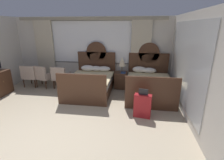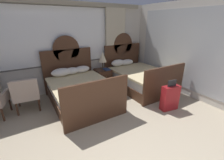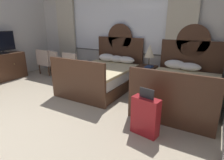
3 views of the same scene
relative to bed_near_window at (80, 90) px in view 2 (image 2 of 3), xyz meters
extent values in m
cube|color=beige|center=(-0.22, 1.11, 0.98)|extent=(6.33, 0.07, 2.70)
cube|color=#5B5954|center=(-0.22, 1.07, 1.35)|extent=(3.58, 0.02, 1.71)
cube|color=white|center=(-0.22, 1.06, 1.35)|extent=(3.50, 0.02, 1.63)
cube|color=#C1B79E|center=(1.76, 0.98, 0.93)|extent=(0.76, 0.08, 2.60)
cube|color=gray|center=(-0.22, 0.98, 2.25)|extent=(5.82, 0.10, 0.12)
cube|color=beige|center=(2.98, -1.20, 0.98)|extent=(0.07, 4.56, 2.70)
cube|color=#B2B7BC|center=(2.94, -0.90, 0.98)|extent=(0.01, 3.19, 2.27)
cube|color=#472B1C|center=(0.00, -0.07, -0.22)|extent=(1.46, 2.01, 0.30)
cube|color=white|center=(0.00, -0.07, 0.06)|extent=(1.40, 1.91, 0.26)
cube|color=beige|center=(0.00, -0.15, 0.22)|extent=(1.50, 1.81, 0.06)
cube|color=#472B1C|center=(0.00, 0.97, 0.30)|extent=(1.54, 0.06, 1.35)
cylinder|color=#472B1C|center=(0.00, 0.97, 0.97)|extent=(0.80, 0.06, 0.80)
cube|color=#472B1C|center=(0.00, -1.10, 0.13)|extent=(1.54, 0.06, 1.00)
ellipsoid|color=white|center=(-0.29, 0.69, 0.36)|extent=(0.57, 0.33, 0.23)
ellipsoid|color=white|center=(0.03, 0.73, 0.35)|extent=(0.44, 0.30, 0.20)
ellipsoid|color=white|center=(0.35, 0.72, 0.35)|extent=(0.52, 0.26, 0.20)
cube|color=#472B1C|center=(2.08, -0.07, -0.22)|extent=(1.46, 2.01, 0.30)
cube|color=white|center=(2.08, -0.07, 0.06)|extent=(1.40, 1.91, 0.26)
cube|color=beige|center=(2.08, -0.15, 0.22)|extent=(1.50, 1.81, 0.06)
cube|color=#472B1C|center=(2.08, 0.97, 0.30)|extent=(1.54, 0.06, 1.35)
cylinder|color=#472B1C|center=(2.08, 0.97, 0.97)|extent=(0.80, 0.06, 0.80)
cube|color=#472B1C|center=(2.08, -1.10, 0.13)|extent=(1.54, 0.06, 1.00)
ellipsoid|color=white|center=(1.74, 0.76, 0.36)|extent=(0.53, 0.27, 0.23)
ellipsoid|color=white|center=(2.11, 0.73, 0.35)|extent=(0.55, 0.31, 0.20)
cube|color=#472B1C|center=(1.04, 0.62, -0.06)|extent=(0.49, 0.49, 0.63)
sphere|color=tan|center=(1.04, 0.37, 0.08)|extent=(0.02, 0.02, 0.02)
cylinder|color=brown|center=(1.07, 0.67, 0.27)|extent=(0.14, 0.14, 0.02)
cylinder|color=brown|center=(1.07, 0.67, 0.39)|extent=(0.03, 0.03, 0.23)
cone|color=beige|center=(1.07, 0.67, 0.68)|extent=(0.27, 0.27, 0.35)
cube|color=navy|center=(1.14, 0.53, 0.28)|extent=(0.18, 0.26, 0.03)
cube|color=#B29E8E|center=(-1.27, 0.34, 0.02)|extent=(0.63, 0.63, 0.10)
cube|color=#B29E8E|center=(-1.29, 0.09, 0.29)|extent=(0.59, 0.13, 0.44)
cube|color=#B29E8E|center=(-1.01, 0.32, 0.15)|extent=(0.11, 0.53, 0.16)
cube|color=#B29E8E|center=(-1.53, 0.37, 0.15)|extent=(0.11, 0.53, 0.16)
cylinder|color=#472B1C|center=(-1.01, 0.56, -0.20)|extent=(0.04, 0.04, 0.34)
cylinder|color=#472B1C|center=(-1.49, 0.61, -0.20)|extent=(0.04, 0.04, 0.34)
cylinder|color=#472B1C|center=(-1.05, 0.08, -0.20)|extent=(0.04, 0.04, 0.34)
cylinder|color=#472B1C|center=(-1.53, 0.13, -0.20)|extent=(0.04, 0.04, 0.34)
cube|color=#B29E8E|center=(-1.73, 0.27, 0.15)|extent=(0.21, 0.52, 0.16)
cylinder|color=#472B1C|center=(-1.68, 0.51, -0.20)|extent=(0.04, 0.04, 0.34)
cylinder|color=#472B1C|center=(-1.82, 0.04, -0.20)|extent=(0.04, 0.04, 0.34)
cube|color=maroon|center=(1.82, -1.54, -0.05)|extent=(0.48, 0.27, 0.64)
cube|color=#232326|center=(1.82, -1.54, 0.35)|extent=(0.25, 0.06, 0.16)
cylinder|color=black|center=(1.64, -1.51, -0.35)|extent=(0.05, 0.03, 0.05)
cylinder|color=black|center=(1.99, -1.57, -0.35)|extent=(0.05, 0.03, 0.05)
camera|label=1|loc=(1.58, -5.66, 1.98)|focal=26.98mm
camera|label=2|loc=(-1.24, -3.77, 1.76)|focal=24.74mm
camera|label=3|loc=(2.70, -4.13, 1.41)|focal=29.57mm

